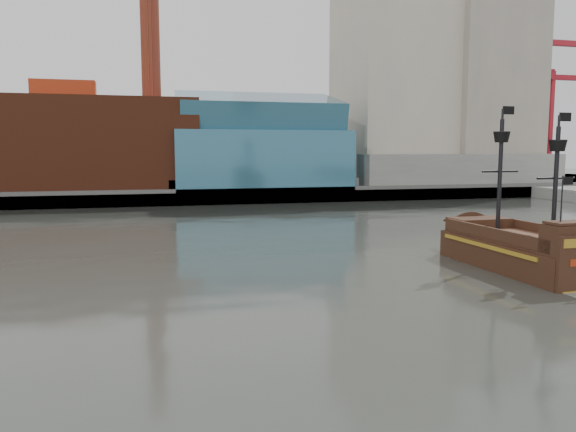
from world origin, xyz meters
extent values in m
plane|color=#262823|center=(0.00, 0.00, 0.00)|extent=(400.00, 400.00, 0.00)
cube|color=slate|center=(0.00, 92.00, 1.00)|extent=(220.00, 60.00, 2.00)
cube|color=#4C4C49|center=(0.00, 62.50, 1.30)|extent=(220.00, 1.00, 2.60)
cube|color=#612917|center=(-22.00, 72.00, 9.50)|extent=(42.00, 18.00, 15.00)
cube|color=#2F647E|center=(10.00, 70.00, 7.00)|extent=(30.00, 16.00, 10.00)
cube|color=#B3AC94|center=(40.00, 80.00, 25.00)|extent=(20.00, 22.00, 46.00)
cube|color=gray|center=(58.00, 76.00, 21.00)|extent=(18.00, 18.00, 38.00)
cube|color=#B3AC94|center=(50.00, 97.00, 28.00)|extent=(24.00, 20.00, 52.00)
cube|color=slate|center=(48.00, 66.00, 5.00)|extent=(40.00, 6.00, 6.00)
cylinder|color=#612917|center=(-8.00, 74.00, 28.00)|extent=(3.20, 3.20, 22.00)
cube|color=#2F647E|center=(10.00, 70.00, 15.00)|extent=(28.00, 14.94, 8.78)
cube|color=slate|center=(78.00, 82.00, 3.50)|extent=(4.00, 4.00, 3.00)
cylinder|color=maroon|center=(78.00, 82.00, 18.00)|extent=(1.40, 1.40, 32.00)
cube|color=maroon|center=(85.00, 82.00, 32.50)|extent=(20.00, 1.20, 1.20)
cube|color=maroon|center=(75.00, 82.00, 33.00)|extent=(5.00, 2.50, 2.50)
cube|color=slate|center=(88.00, 92.00, 3.50)|extent=(4.00, 4.00, 3.00)
cylinder|color=maroon|center=(88.00, 92.00, 15.00)|extent=(1.40, 1.40, 26.00)
cube|color=maroon|center=(93.60, 92.00, 26.50)|extent=(16.00, 1.20, 1.20)
cube|color=maroon|center=(85.00, 92.00, 27.00)|extent=(5.00, 2.50, 2.50)
cube|color=black|center=(16.74, 7.79, 0.66)|extent=(5.72, 13.26, 2.85)
cube|color=#54301E|center=(16.74, 7.79, 2.25)|extent=(5.15, 11.93, 0.33)
cube|color=black|center=(16.65, 13.06, 2.63)|extent=(4.71, 2.72, 1.10)
cylinder|color=black|center=(15.84, 9.42, 6.69)|extent=(0.31, 0.31, 8.55)
cylinder|color=black|center=(17.77, 5.84, 6.36)|extent=(0.31, 0.31, 7.89)
cone|color=black|center=(15.84, 9.42, 9.65)|extent=(1.23, 1.23, 0.77)
cone|color=black|center=(17.77, 5.84, 8.99)|extent=(1.23, 1.23, 0.77)
cube|color=black|center=(16.33, 9.43, 11.62)|extent=(0.99, 0.05, 0.60)
cube|color=black|center=(18.26, 5.85, 10.97)|extent=(0.99, 0.05, 0.60)
camera|label=1|loc=(-10.12, -27.18, 8.67)|focal=35.00mm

